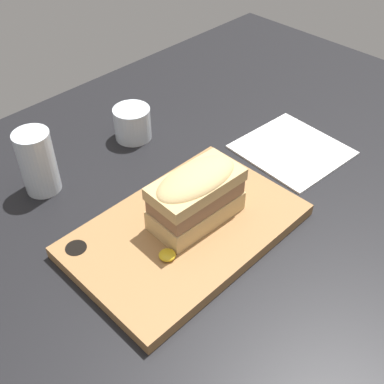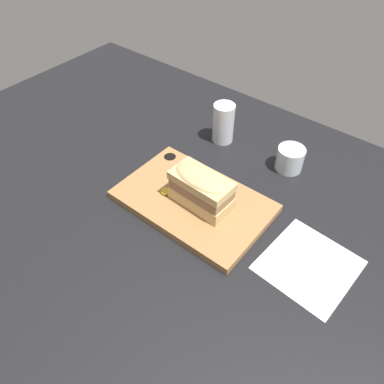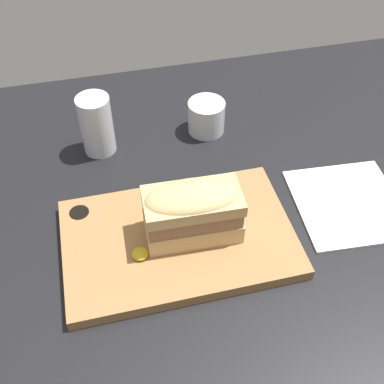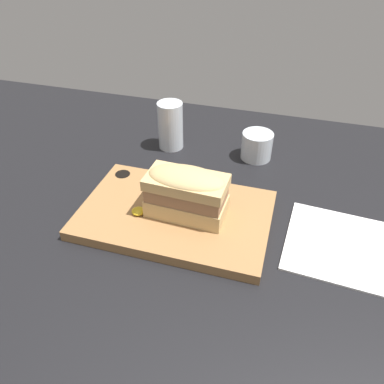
% 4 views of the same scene
% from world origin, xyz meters
% --- Properties ---
extents(dining_table, '(1.66, 1.13, 0.02)m').
position_xyz_m(dining_table, '(0.00, 0.00, 0.01)').
color(dining_table, black).
rests_on(dining_table, ground).
extents(serving_board, '(0.36, 0.23, 0.02)m').
position_xyz_m(serving_board, '(0.04, 0.05, 0.03)').
color(serving_board, '#9E7042').
rests_on(serving_board, dining_table).
extents(sandwich, '(0.15, 0.08, 0.10)m').
position_xyz_m(sandwich, '(0.06, 0.05, 0.09)').
color(sandwich, tan).
rests_on(sandwich, serving_board).
extents(mustard_dollop, '(0.03, 0.03, 0.01)m').
position_xyz_m(mustard_dollop, '(-0.02, 0.02, 0.05)').
color(mustard_dollop, gold).
rests_on(mustard_dollop, serving_board).
extents(water_glass, '(0.06, 0.06, 0.12)m').
position_xyz_m(water_glass, '(-0.06, 0.31, 0.07)').
color(water_glass, silver).
rests_on(water_glass, dining_table).
extents(wine_glass, '(0.07, 0.07, 0.07)m').
position_xyz_m(wine_glass, '(0.16, 0.32, 0.05)').
color(wine_glass, silver).
rests_on(wine_glass, dining_table).
extents(napkin, '(0.19, 0.20, 0.00)m').
position_xyz_m(napkin, '(0.34, 0.06, 0.02)').
color(napkin, white).
rests_on(napkin, dining_table).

